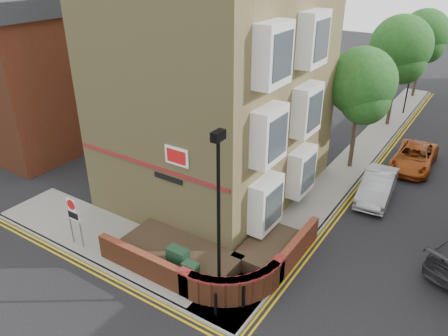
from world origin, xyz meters
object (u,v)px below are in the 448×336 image
lamppost (219,220)px  silver_car_near (377,186)px  zone_sign (73,214)px  utility_cabinet_large (178,262)px

lamppost → silver_car_near: (2.64, 10.15, -2.67)m
lamppost → zone_sign: lamppost is taller
zone_sign → silver_car_near: bearing=49.6°
lamppost → zone_sign: 6.85m
utility_cabinet_large → zone_sign: bearing=-170.3°
zone_sign → silver_car_near: (9.24, 10.85, -0.97)m
lamppost → silver_car_near: size_ratio=1.54×
utility_cabinet_large → zone_sign: zone_sign is taller
zone_sign → lamppost: bearing=6.1°
utility_cabinet_large → zone_sign: (-4.70, -0.80, 0.92)m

